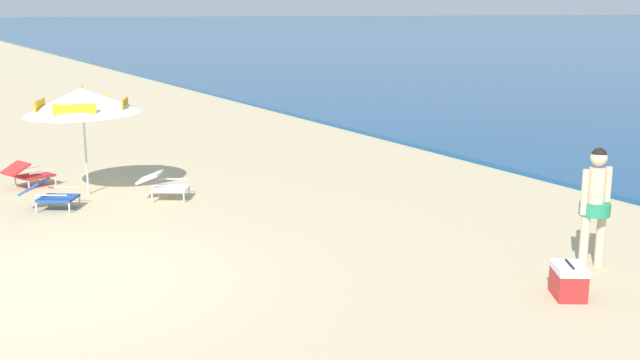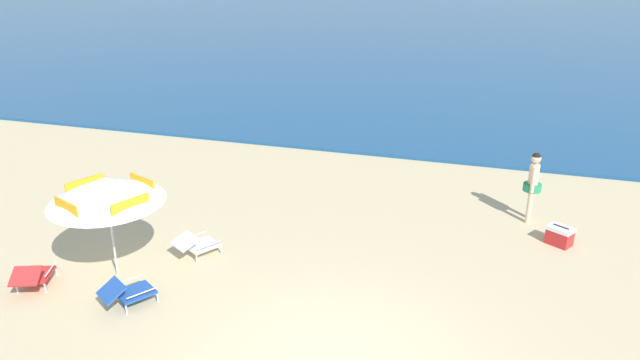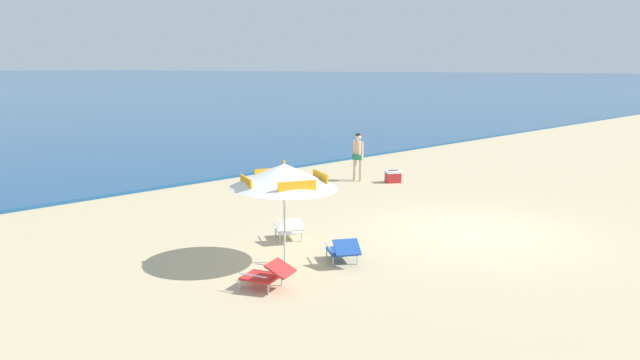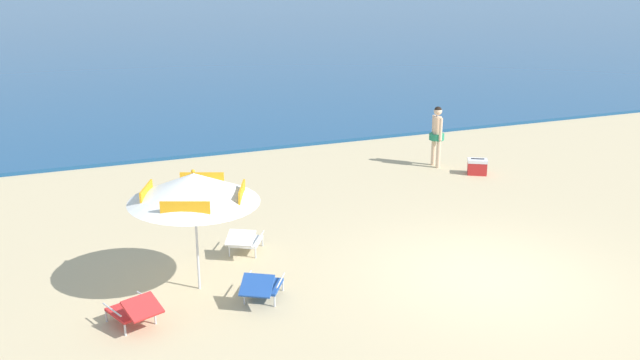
% 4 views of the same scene
% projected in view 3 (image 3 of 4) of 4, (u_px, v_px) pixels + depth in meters
% --- Properties ---
extents(ground_plane, '(800.00, 800.00, 0.00)m').
position_uv_depth(ground_plane, '(473.00, 232.00, 14.02)').
color(ground_plane, tan).
extents(beach_umbrella_striped_main, '(2.64, 2.65, 2.05)m').
position_uv_depth(beach_umbrella_striped_main, '(284.00, 176.00, 11.51)').
color(beach_umbrella_striped_main, silver).
rests_on(beach_umbrella_striped_main, ground).
extents(lounge_chair_under_umbrella, '(0.92, 1.03, 0.52)m').
position_uv_depth(lounge_chair_under_umbrella, '(344.00, 250.00, 11.76)').
color(lounge_chair_under_umbrella, '#1E4799').
rests_on(lounge_chair_under_umbrella, ground).
extents(lounge_chair_beside_umbrella, '(0.81, 1.01, 0.52)m').
position_uv_depth(lounge_chair_beside_umbrella, '(268.00, 274.00, 10.38)').
color(lounge_chair_beside_umbrella, red).
rests_on(lounge_chair_beside_umbrella, ground).
extents(lounge_chair_facing_sea, '(0.90, 1.01, 0.51)m').
position_uv_depth(lounge_chair_facing_sea, '(290.00, 228.00, 13.31)').
color(lounge_chair_facing_sea, white).
rests_on(lounge_chair_facing_sea, ground).
extents(person_standing_near_shore, '(0.40, 0.48, 1.63)m').
position_uv_depth(person_standing_near_shore, '(358.00, 153.00, 20.27)').
color(person_standing_near_shore, beige).
rests_on(person_standing_near_shore, ground).
extents(cooler_box, '(0.60, 0.56, 0.43)m').
position_uv_depth(cooler_box, '(393.00, 177.00, 20.07)').
color(cooler_box, red).
rests_on(cooler_box, ground).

